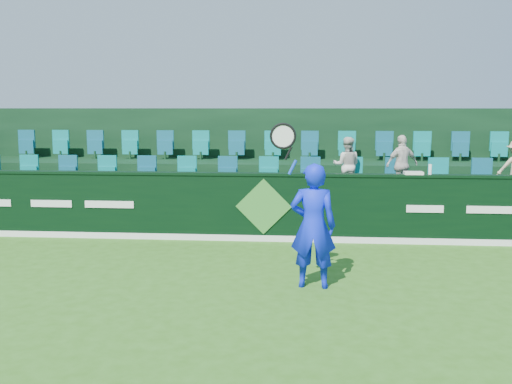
# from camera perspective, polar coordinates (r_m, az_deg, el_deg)

# --- Properties ---
(ground) EXTENTS (60.00, 60.00, 0.00)m
(ground) POSITION_cam_1_polar(r_m,az_deg,el_deg) (7.59, -1.31, -11.78)
(ground) COLOR #316618
(ground) RESTS_ON ground
(sponsor_hoarding) EXTENTS (16.00, 0.25, 1.35)m
(sponsor_hoarding) POSITION_cam_1_polar(r_m,az_deg,el_deg) (11.27, 0.81, -1.50)
(sponsor_hoarding) COLOR black
(sponsor_hoarding) RESTS_ON ground
(stand_tier_front) EXTENTS (16.00, 2.00, 0.80)m
(stand_tier_front) POSITION_cam_1_polar(r_m,az_deg,el_deg) (12.40, 1.14, -1.87)
(stand_tier_front) COLOR black
(stand_tier_front) RESTS_ON ground
(stand_tier_back) EXTENTS (16.00, 1.80, 1.30)m
(stand_tier_back) POSITION_cam_1_polar(r_m,az_deg,el_deg) (14.23, 1.62, 0.49)
(stand_tier_back) COLOR black
(stand_tier_back) RESTS_ON ground
(stand_rear) EXTENTS (16.00, 4.10, 2.60)m
(stand_rear) POSITION_cam_1_polar(r_m,az_deg,el_deg) (14.61, 1.72, 2.93)
(stand_rear) COLOR black
(stand_rear) RESTS_ON ground
(seat_row_front) EXTENTS (13.50, 0.50, 0.60)m
(seat_row_front) POSITION_cam_1_polar(r_m,az_deg,el_deg) (12.69, 1.26, 1.56)
(seat_row_front) COLOR #12566C
(seat_row_front) RESTS_ON stand_tier_front
(seat_row_back) EXTENTS (13.50, 0.50, 0.60)m
(seat_row_back) POSITION_cam_1_polar(r_m,az_deg,el_deg) (14.43, 1.70, 4.39)
(seat_row_back) COLOR #12566C
(seat_row_back) RESTS_ON stand_tier_back
(tennis_player) EXTENTS (1.04, 0.48, 2.47)m
(tennis_player) POSITION_cam_1_polar(r_m,az_deg,el_deg) (8.34, 5.69, -3.30)
(tennis_player) COLOR #0E23EF
(tennis_player) RESTS_ON ground
(spectator_left) EXTENTS (0.63, 0.52, 1.21)m
(spectator_left) POSITION_cam_1_polar(r_m,az_deg,el_deg) (12.29, 9.06, 2.66)
(spectator_left) COLOR beige
(spectator_left) RESTS_ON stand_tier_front
(spectator_middle) EXTENTS (0.79, 0.56, 1.25)m
(spectator_middle) POSITION_cam_1_polar(r_m,az_deg,el_deg) (12.43, 14.39, 2.67)
(spectator_middle) COLOR silver
(spectator_middle) RESTS_ON stand_tier_front
(towel) EXTENTS (0.36, 0.23, 0.05)m
(towel) POSITION_cam_1_polar(r_m,az_deg,el_deg) (11.35, 15.46, 1.84)
(towel) COLOR silver
(towel) RESTS_ON sponsor_hoarding
(drinks_bottle) EXTENTS (0.06, 0.06, 0.20)m
(drinks_bottle) POSITION_cam_1_polar(r_m,az_deg,el_deg) (11.40, 17.02, 2.18)
(drinks_bottle) COLOR white
(drinks_bottle) RESTS_ON sponsor_hoarding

